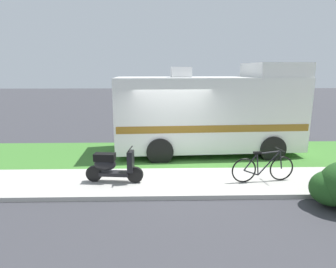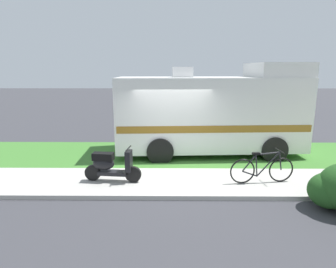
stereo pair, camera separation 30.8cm
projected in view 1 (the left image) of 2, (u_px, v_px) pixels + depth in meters
ground_plane at (173, 170)px, 9.12m from camera, size 80.00×80.00×0.00m
sidewalk at (175, 182)px, 7.93m from camera, size 24.00×2.00×0.12m
grass_strip at (171, 155)px, 10.57m from camera, size 24.00×3.40×0.08m
motorhome_rv at (211, 112)px, 10.55m from camera, size 6.75×2.77×3.35m
scooter at (112, 166)px, 7.73m from camera, size 1.58×0.50×0.97m
bicycle at (263, 168)px, 7.77m from camera, size 1.76×0.52×0.90m
pickup_truck_near at (241, 113)px, 14.67m from camera, size 5.55×2.22×1.76m
pickup_truck_far at (223, 104)px, 18.15m from camera, size 5.64×2.19×1.88m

